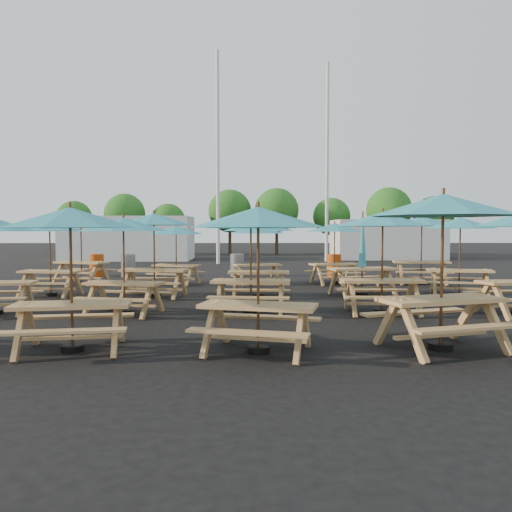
{
  "coord_description": "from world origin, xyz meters",
  "views": [
    {
      "loc": [
        -0.2,
        -14.39,
        1.93
      ],
      "look_at": [
        0.0,
        1.5,
        1.1
      ],
      "focal_mm": 35.0,
      "sensor_mm": 36.0,
      "label": 1
    }
  ],
  "objects_px": {
    "picnic_unit_2": "(50,230)",
    "waste_bin_3": "(237,265)",
    "picnic_unit_14": "(362,261)",
    "picnic_unit_19": "(422,225)",
    "picnic_unit_18": "(460,227)",
    "picnic_unit_10": "(259,230)",
    "picnic_unit_3": "(81,226)",
    "picnic_unit_13": "(383,225)",
    "picnic_unit_5": "(123,230)",
    "waste_bin_2": "(128,265)",
    "waste_bin_4": "(334,265)",
    "picnic_unit_4": "(70,225)",
    "picnic_unit_9": "(251,227)",
    "picnic_unit_11": "(257,232)",
    "picnic_unit_7": "(176,233)",
    "picnic_unit_12": "(443,214)",
    "picnic_unit_8": "(258,225)",
    "waste_bin_0": "(97,265)",
    "picnic_unit_6": "(154,224)",
    "waste_bin_1": "(128,265)",
    "picnic_unit_15": "(335,231)"
  },
  "relations": [
    {
      "from": "picnic_unit_7",
      "to": "picnic_unit_12",
      "type": "relative_size",
      "value": 0.84
    },
    {
      "from": "picnic_unit_8",
      "to": "picnic_unit_11",
      "type": "height_order",
      "value": "picnic_unit_8"
    },
    {
      "from": "picnic_unit_3",
      "to": "picnic_unit_18",
      "type": "relative_size",
      "value": 1.06
    },
    {
      "from": "picnic_unit_6",
      "to": "picnic_unit_10",
      "type": "bearing_deg",
      "value": 8.56
    },
    {
      "from": "picnic_unit_2",
      "to": "waste_bin_3",
      "type": "distance_m",
      "value": 8.26
    },
    {
      "from": "picnic_unit_9",
      "to": "waste_bin_1",
      "type": "xyz_separation_m",
      "value": [
        -5.05,
        9.09,
        -1.54
      ]
    },
    {
      "from": "picnic_unit_11",
      "to": "waste_bin_0",
      "type": "xyz_separation_m",
      "value": [
        -6.66,
        3.07,
        -1.38
      ]
    },
    {
      "from": "picnic_unit_14",
      "to": "picnic_unit_19",
      "type": "relative_size",
      "value": 0.96
    },
    {
      "from": "picnic_unit_3",
      "to": "picnic_unit_11",
      "type": "relative_size",
      "value": 1.19
    },
    {
      "from": "picnic_unit_3",
      "to": "picnic_unit_12",
      "type": "relative_size",
      "value": 0.97
    },
    {
      "from": "waste_bin_3",
      "to": "picnic_unit_10",
      "type": "bearing_deg",
      "value": -83.05
    },
    {
      "from": "picnic_unit_18",
      "to": "picnic_unit_9",
      "type": "bearing_deg",
      "value": -138.21
    },
    {
      "from": "picnic_unit_6",
      "to": "waste_bin_4",
      "type": "height_order",
      "value": "picnic_unit_6"
    },
    {
      "from": "picnic_unit_8",
      "to": "waste_bin_4",
      "type": "relative_size",
      "value": 2.8
    },
    {
      "from": "waste_bin_3",
      "to": "waste_bin_0",
      "type": "bearing_deg",
      "value": 179.4
    },
    {
      "from": "picnic_unit_14",
      "to": "waste_bin_4",
      "type": "distance_m",
      "value": 6.15
    },
    {
      "from": "picnic_unit_11",
      "to": "waste_bin_0",
      "type": "bearing_deg",
      "value": 141.46
    },
    {
      "from": "picnic_unit_10",
      "to": "waste_bin_2",
      "type": "height_order",
      "value": "picnic_unit_10"
    },
    {
      "from": "picnic_unit_5",
      "to": "waste_bin_2",
      "type": "relative_size",
      "value": 2.63
    },
    {
      "from": "picnic_unit_8",
      "to": "picnic_unit_9",
      "type": "height_order",
      "value": "same"
    },
    {
      "from": "picnic_unit_11",
      "to": "picnic_unit_13",
      "type": "distance_m",
      "value": 6.94
    },
    {
      "from": "picnic_unit_6",
      "to": "picnic_unit_18",
      "type": "height_order",
      "value": "picnic_unit_6"
    },
    {
      "from": "picnic_unit_13",
      "to": "picnic_unit_10",
      "type": "bearing_deg",
      "value": 135.29
    },
    {
      "from": "picnic_unit_4",
      "to": "waste_bin_1",
      "type": "bearing_deg",
      "value": 91.36
    },
    {
      "from": "picnic_unit_3",
      "to": "picnic_unit_12",
      "type": "xyz_separation_m",
      "value": [
        9.09,
        -9.92,
        0.11
      ]
    },
    {
      "from": "picnic_unit_3",
      "to": "picnic_unit_10",
      "type": "xyz_separation_m",
      "value": [
        6.27,
        -3.51,
        -0.14
      ]
    },
    {
      "from": "picnic_unit_12",
      "to": "waste_bin_1",
      "type": "relative_size",
      "value": 3.11
    },
    {
      "from": "picnic_unit_10",
      "to": "waste_bin_2",
      "type": "distance_m",
      "value": 8.63
    },
    {
      "from": "picnic_unit_11",
      "to": "waste_bin_2",
      "type": "bearing_deg",
      "value": 135.67
    },
    {
      "from": "picnic_unit_4",
      "to": "waste_bin_3",
      "type": "distance_m",
      "value": 13.17
    },
    {
      "from": "picnic_unit_10",
      "to": "picnic_unit_3",
      "type": "bearing_deg",
      "value": 153.35
    },
    {
      "from": "picnic_unit_10",
      "to": "picnic_unit_19",
      "type": "bearing_deg",
      "value": 32.29
    },
    {
      "from": "picnic_unit_4",
      "to": "picnic_unit_19",
      "type": "relative_size",
      "value": 0.94
    },
    {
      "from": "picnic_unit_14",
      "to": "picnic_unit_15",
      "type": "height_order",
      "value": "picnic_unit_14"
    },
    {
      "from": "picnic_unit_5",
      "to": "picnic_unit_15",
      "type": "relative_size",
      "value": 0.99
    },
    {
      "from": "picnic_unit_4",
      "to": "picnic_unit_5",
      "type": "distance_m",
      "value": 3.45
    },
    {
      "from": "picnic_unit_7",
      "to": "picnic_unit_13",
      "type": "height_order",
      "value": "picnic_unit_13"
    },
    {
      "from": "waste_bin_0",
      "to": "waste_bin_3",
      "type": "bearing_deg",
      "value": -0.6
    },
    {
      "from": "picnic_unit_9",
      "to": "picnic_unit_19",
      "type": "bearing_deg",
      "value": 50.89
    },
    {
      "from": "picnic_unit_12",
      "to": "picnic_unit_13",
      "type": "relative_size",
      "value": 1.22
    },
    {
      "from": "picnic_unit_5",
      "to": "waste_bin_2",
      "type": "distance_m",
      "value": 9.96
    },
    {
      "from": "waste_bin_4",
      "to": "picnic_unit_4",
      "type": "bearing_deg",
      "value": -116.49
    },
    {
      "from": "picnic_unit_18",
      "to": "waste_bin_4",
      "type": "relative_size",
      "value": 2.83
    },
    {
      "from": "picnic_unit_3",
      "to": "picnic_unit_19",
      "type": "distance_m",
      "value": 12.14
    },
    {
      "from": "picnic_unit_18",
      "to": "picnic_unit_10",
      "type": "bearing_deg",
      "value": -162.81
    },
    {
      "from": "picnic_unit_10",
      "to": "picnic_unit_11",
      "type": "xyz_separation_m",
      "value": [
        0.01,
        3.44,
        -0.09
      ]
    },
    {
      "from": "waste_bin_3",
      "to": "picnic_unit_14",
      "type": "bearing_deg",
      "value": -58.77
    },
    {
      "from": "picnic_unit_5",
      "to": "waste_bin_0",
      "type": "distance_m",
      "value": 10.23
    },
    {
      "from": "picnic_unit_9",
      "to": "picnic_unit_11",
      "type": "height_order",
      "value": "picnic_unit_9"
    },
    {
      "from": "picnic_unit_2",
      "to": "waste_bin_3",
      "type": "height_order",
      "value": "picnic_unit_2"
    }
  ]
}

